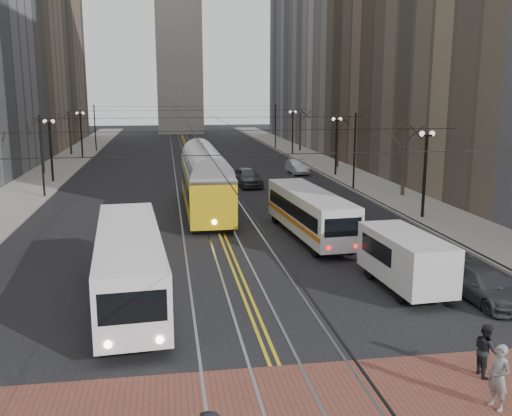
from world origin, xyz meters
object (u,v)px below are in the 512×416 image
object	(u,v)px
sedan_grey	(247,177)
pedestrian_c	(486,350)
rear_bus	(309,215)
streetcar	(205,186)
pedestrian_b	(499,377)
sedan_silver	(297,167)
transit_bus	(130,267)
sedan_parked	(484,285)
cargo_van	(405,262)

from	to	relation	value
sedan_grey	pedestrian_c	world-z (taller)	sedan_grey
rear_bus	sedan_grey	world-z (taller)	rear_bus
streetcar	pedestrian_b	distance (m)	27.87
rear_bus	sedan_silver	size ratio (longest dim) A/B	2.40
streetcar	sedan_grey	distance (m)	11.16
transit_bus	pedestrian_b	distance (m)	14.14
streetcar	sedan_parked	xyz separation A→B (m)	(10.00, -19.62, -1.12)
transit_bus	sedan_parked	distance (m)	14.44
streetcar	sedan_grey	size ratio (longest dim) A/B	3.01
cargo_van	pedestrian_c	size ratio (longest dim) A/B	3.40
pedestrian_b	pedestrian_c	bearing A→B (deg)	143.99
transit_bus	sedan_parked	bearing A→B (deg)	-13.05
transit_bus	cargo_van	size ratio (longest dim) A/B	2.13
sedan_parked	pedestrian_b	distance (m)	8.61
streetcar	pedestrian_c	size ratio (longest dim) A/B	9.33
rear_bus	transit_bus	bearing A→B (deg)	-141.57
sedan_parked	sedan_grey	bearing A→B (deg)	95.45
sedan_grey	pedestrian_c	xyz separation A→B (m)	(2.13, -35.61, -0.03)
sedan_grey	pedestrian_b	size ratio (longest dim) A/B	2.75
streetcar	pedestrian_b	bearing A→B (deg)	-77.74
transit_bus	pedestrian_c	world-z (taller)	transit_bus
sedan_grey	rear_bus	bearing A→B (deg)	-93.58
sedan_grey	cargo_van	bearing A→B (deg)	-90.80
cargo_van	sedan_silver	distance (m)	35.36
transit_bus	pedestrian_c	distance (m)	13.52
pedestrian_c	sedan_silver	bearing A→B (deg)	-1.82
cargo_van	pedestrian_b	size ratio (longest dim) A/B	3.02
sedan_silver	pedestrian_b	xyz separation A→B (m)	(-4.79, -44.62, 0.21)
sedan_grey	sedan_silver	xyz separation A→B (m)	(6.24, 7.25, -0.14)
cargo_van	pedestrian_c	xyz separation A→B (m)	(-0.74, -7.66, -0.40)
cargo_van	rear_bus	bearing A→B (deg)	98.04
rear_bus	streetcar	bearing A→B (deg)	118.83
transit_bus	sedan_parked	size ratio (longest dim) A/B	2.58
cargo_van	sedan_grey	world-z (taller)	cargo_van
rear_bus	sedan_silver	distance (m)	26.41
cargo_van	sedan_parked	world-z (taller)	cargo_van
sedan_silver	sedan_parked	xyz separation A→B (m)	(-0.74, -37.03, -0.06)
pedestrian_b	rear_bus	bearing A→B (deg)	166.30
transit_bus	pedestrian_b	world-z (taller)	transit_bus
rear_bus	cargo_van	bearing A→B (deg)	-82.85
sedan_silver	pedestrian_c	size ratio (longest dim) A/B	2.69
cargo_van	transit_bus	bearing A→B (deg)	175.00
cargo_van	sedan_grey	xyz separation A→B (m)	(-2.87, 27.95, -0.36)
cargo_van	sedan_silver	size ratio (longest dim) A/B	1.27
cargo_van	sedan_parked	distance (m)	3.26
sedan_grey	sedan_parked	xyz separation A→B (m)	(5.50, -29.79, -0.19)
transit_bus	streetcar	distance (m)	17.95
sedan_grey	pedestrian_c	bearing A→B (deg)	-93.23
streetcar	transit_bus	bearing A→B (deg)	-103.78
sedan_silver	sedan_parked	world-z (taller)	sedan_silver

